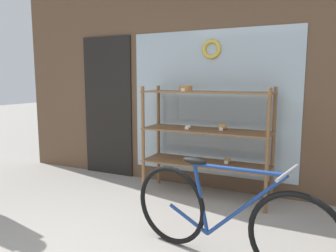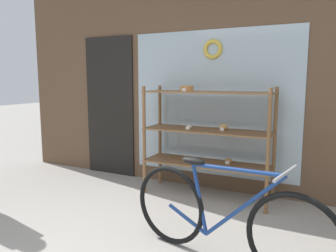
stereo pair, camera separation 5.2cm
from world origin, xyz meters
name	(u,v)px [view 2 (the right image)]	position (x,y,z in m)	size (l,w,h in m)	color
storefront_facade	(198,51)	(-0.03, 2.48, 1.84)	(5.93, 0.13, 3.79)	brown
display_case	(207,131)	(0.25, 2.11, 0.84)	(1.59, 0.48, 1.39)	brown
bicycle	(224,218)	(0.89, 0.74, 0.38)	(1.77, 0.51, 0.84)	black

